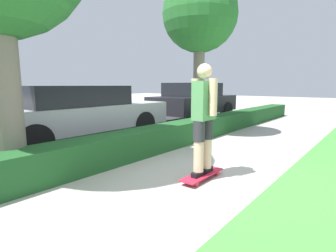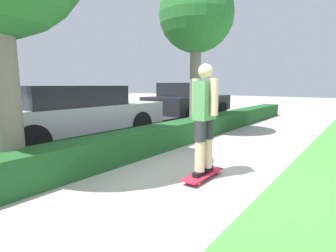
# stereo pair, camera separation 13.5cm
# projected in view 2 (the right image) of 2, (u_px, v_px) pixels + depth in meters

# --- Properties ---
(ground_plane) EXTENTS (60.00, 60.00, 0.00)m
(ground_plane) POSITION_uv_depth(u_px,v_px,m) (200.00, 175.00, 4.11)
(ground_plane) COLOR #ADA89E
(street_asphalt) EXTENTS (18.59, 5.00, 0.01)m
(street_asphalt) POSITION_uv_depth(u_px,v_px,m) (56.00, 141.00, 6.63)
(street_asphalt) COLOR #2D2D30
(street_asphalt) RESTS_ON ground_plane
(hedge_row) EXTENTS (18.59, 0.60, 0.52)m
(hedge_row) POSITION_uv_depth(u_px,v_px,m) (128.00, 145.00, 5.03)
(hedge_row) COLOR #1E5123
(hedge_row) RESTS_ON ground_plane
(skateboard) EXTENTS (0.87, 0.24, 0.08)m
(skateboard) POSITION_uv_depth(u_px,v_px,m) (203.00, 175.00, 3.95)
(skateboard) COLOR red
(skateboard) RESTS_ON ground_plane
(skater_person) EXTENTS (0.49, 0.42, 1.62)m
(skater_person) POSITION_uv_depth(u_px,v_px,m) (204.00, 117.00, 3.81)
(skater_person) COLOR black
(skater_person) RESTS_ON skateboard
(tree_mid) EXTENTS (1.93, 1.93, 4.17)m
(tree_mid) POSITION_uv_depth(u_px,v_px,m) (196.00, 17.00, 6.72)
(tree_mid) COLOR #70665B
(tree_mid) RESTS_ON ground_plane
(parked_car_middle) EXTENTS (4.63, 1.94, 1.39)m
(parked_car_middle) POSITION_uv_depth(u_px,v_px,m) (72.00, 112.00, 6.31)
(parked_car_middle) COLOR #B7B7BC
(parked_car_middle) RESTS_ON ground_plane
(parked_car_rear) EXTENTS (3.89, 1.84, 1.49)m
(parked_car_rear) POSITION_uv_depth(u_px,v_px,m) (189.00, 101.00, 10.42)
(parked_car_rear) COLOR black
(parked_car_rear) RESTS_ON ground_plane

